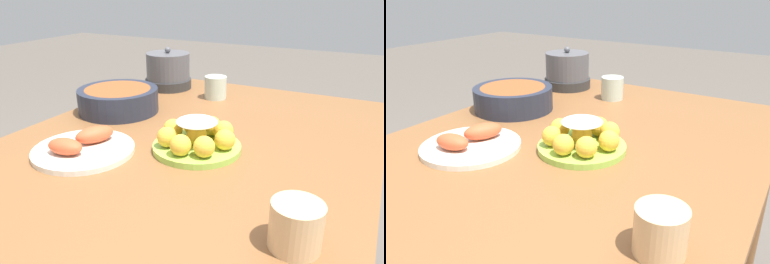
% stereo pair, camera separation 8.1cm
% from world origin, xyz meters
% --- Properties ---
extents(dining_table, '(1.28, 0.95, 0.70)m').
position_xyz_m(dining_table, '(0.00, 0.00, 0.61)').
color(dining_table, brown).
rests_on(dining_table, ground_plane).
extents(cake_plate, '(0.23, 0.23, 0.09)m').
position_xyz_m(cake_plate, '(-0.03, -0.04, 0.74)').
color(cake_plate, '#99CC4C').
rests_on(cake_plate, dining_table).
extents(serving_bowl, '(0.26, 0.26, 0.08)m').
position_xyz_m(serving_bowl, '(0.13, 0.33, 0.75)').
color(serving_bowl, '#232838').
rests_on(serving_bowl, dining_table).
extents(seafood_platter, '(0.26, 0.26, 0.06)m').
position_xyz_m(seafood_platter, '(-0.18, 0.20, 0.72)').
color(seafood_platter, silver).
rests_on(seafood_platter, dining_table).
extents(cup_near, '(0.09, 0.09, 0.08)m').
position_xyz_m(cup_near, '(-0.30, -0.36, 0.74)').
color(cup_near, '#DBB27F').
rests_on(cup_near, dining_table).
extents(cup_far, '(0.08, 0.08, 0.08)m').
position_xyz_m(cup_far, '(0.41, 0.10, 0.74)').
color(cup_far, beige).
rests_on(cup_far, dining_table).
extents(warming_pot, '(0.19, 0.19, 0.16)m').
position_xyz_m(warming_pot, '(0.46, 0.33, 0.77)').
color(warming_pot, '#2D2D2D').
rests_on(warming_pot, dining_table).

